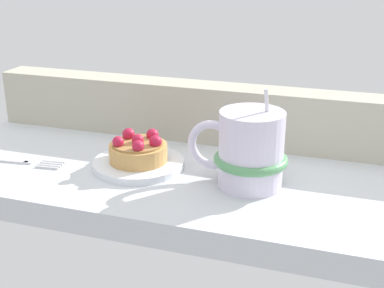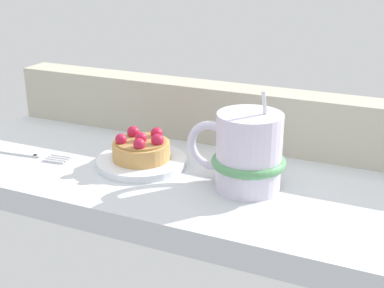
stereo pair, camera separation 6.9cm
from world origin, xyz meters
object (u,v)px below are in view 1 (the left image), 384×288
object	(u,v)px
dessert_plate	(139,164)
dessert_fork	(8,160)
raspberry_tart	(138,150)
coffee_mug	(249,150)

from	to	relation	value
dessert_plate	dessert_fork	world-z (taller)	dessert_plate
dessert_plate	dessert_fork	bearing A→B (deg)	-167.55
raspberry_tart	dessert_fork	distance (cm)	19.47
raspberry_tart	dessert_fork	world-z (taller)	raspberry_tart
dessert_plate	dessert_fork	distance (cm)	19.30
dessert_plate	raspberry_tart	world-z (taller)	raspberry_tart
dessert_plate	coffee_mug	xyz separation A→B (cm)	(15.95, -0.98, 4.40)
raspberry_tart	coffee_mug	xyz separation A→B (cm)	(15.92, -1.00, 2.26)
dessert_plate	coffee_mug	world-z (taller)	coffee_mug
dessert_plate	raspberry_tart	distance (cm)	2.13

